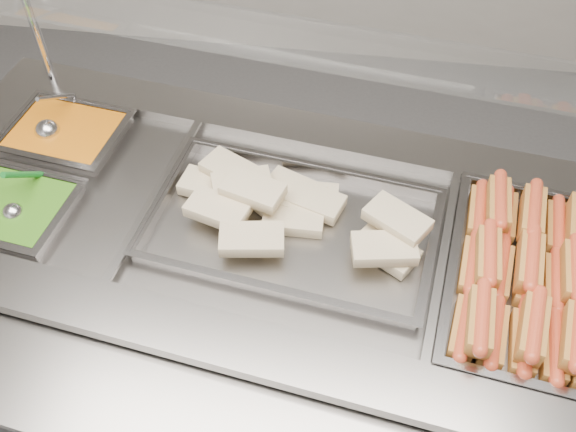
# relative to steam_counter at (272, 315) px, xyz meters

# --- Properties ---
(steam_counter) EXTENTS (2.03, 1.12, 0.92)m
(steam_counter) POSITION_rel_steam_counter_xyz_m (0.00, 0.00, 0.00)
(steam_counter) COLOR slate
(steam_counter) RESTS_ON ground
(tray_rail) EXTENTS (1.87, 0.64, 0.05)m
(tray_rail) POSITION_rel_steam_counter_xyz_m (-0.08, -0.52, 0.41)
(tray_rail) COLOR gray
(tray_rail) RESTS_ON steam_counter
(sneeze_guard) EXTENTS (1.72, 0.54, 0.45)m
(sneeze_guard) POSITION_rel_steam_counter_xyz_m (0.03, 0.22, 0.84)
(sneeze_guard) COLOR silver
(sneeze_guard) RESTS_ON steam_counter
(pan_hotdogs) EXTENTS (0.43, 0.61, 0.10)m
(pan_hotdogs) POSITION_rel_steam_counter_xyz_m (0.63, -0.09, 0.42)
(pan_hotdogs) COLOR gray
(pan_hotdogs) RESTS_ON steam_counter
(pan_wraps) EXTENTS (0.75, 0.51, 0.07)m
(pan_wraps) POSITION_rel_steam_counter_xyz_m (0.06, -0.01, 0.44)
(pan_wraps) COLOR gray
(pan_wraps) RESTS_ON steam_counter
(pan_beans) EXTENTS (0.34, 0.29, 0.10)m
(pan_beans) POSITION_rel_steam_counter_xyz_m (-0.63, 0.24, 0.42)
(pan_beans) COLOR gray
(pan_beans) RESTS_ON steam_counter
(pan_peas) EXTENTS (0.34, 0.29, 0.10)m
(pan_peas) POSITION_rel_steam_counter_xyz_m (-0.68, -0.05, 0.42)
(pan_peas) COLOR gray
(pan_peas) RESTS_ON steam_counter
(hotdogs_in_buns) EXTENTS (0.38, 0.56, 0.12)m
(hotdogs_in_buns) POSITION_rel_steam_counter_xyz_m (0.63, -0.09, 0.47)
(hotdogs_in_buns) COLOR #8F5F1E
(hotdogs_in_buns) RESTS_ON pan_hotdogs
(tortilla_wraps) EXTENTS (0.66, 0.35, 0.09)m
(tortilla_wraps) POSITION_rel_steam_counter_xyz_m (0.03, 0.03, 0.47)
(tortilla_wraps) COLOR tan
(tortilla_wraps) RESTS_ON pan_wraps
(ladle) EXTENTS (0.07, 0.20, 0.15)m
(ladle) POSITION_rel_steam_counter_xyz_m (-0.68, 0.23, 0.47)
(ladle) COLOR silver
(ladle) RESTS_ON pan_beans
(serving_spoon) EXTENTS (0.06, 0.18, 0.15)m
(serving_spoon) POSITION_rel_steam_counter_xyz_m (-0.65, -0.06, 0.47)
(serving_spoon) COLOR silver
(serving_spoon) RESTS_ON pan_peas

